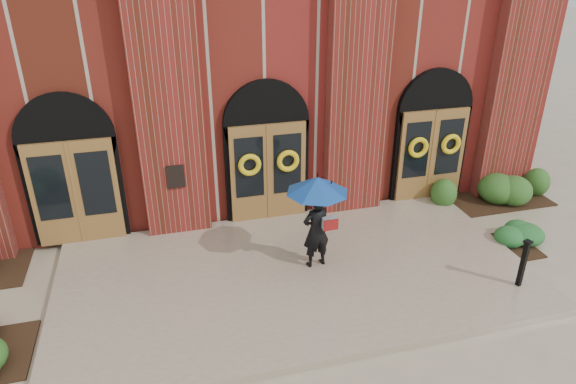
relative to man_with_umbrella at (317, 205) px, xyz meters
name	(u,v)px	position (x,y,z in m)	size (l,w,h in m)	color
ground	(298,281)	(-0.48, -0.31, -1.62)	(90.00, 90.00, 0.00)	tan
landing	(296,274)	(-0.48, -0.16, -1.54)	(10.00, 5.30, 0.15)	tan
church_building	(226,44)	(-0.48, 8.48, 1.88)	(16.20, 12.53, 7.00)	maroon
man_with_umbrella	(317,205)	(0.00, 0.00, 0.00)	(1.52, 1.52, 2.10)	black
metal_post	(523,262)	(3.82, -1.82, -0.91)	(0.18, 0.18, 1.06)	black
hedge_wall_right	(493,189)	(5.78, 1.89, -1.24)	(2.98, 1.19, 0.76)	#29511C
hedge_front_right	(506,240)	(4.62, -0.31, -1.40)	(1.26, 1.08, 0.45)	#1E5523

